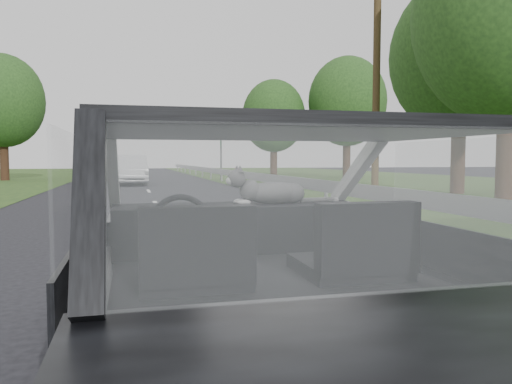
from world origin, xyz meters
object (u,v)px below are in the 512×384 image
cat (273,191)px  other_car (130,170)px  subject_car (263,266)px  utility_pole (376,84)px  highway_sign (221,159)px

cat → other_car: 23.05m
subject_car → utility_pole: bearing=60.3°
utility_pole → subject_car: bearing=-119.7°
highway_sign → utility_pole: size_ratio=0.35×
subject_car → highway_sign: (4.71, 27.84, 0.61)m
cat → other_car: size_ratio=0.12×
highway_sign → utility_pole: 15.26m
subject_car → other_car: 23.63m
cat → highway_sign: (4.49, 27.25, 0.25)m
cat → utility_pole: size_ratio=0.07×
subject_car → highway_sign: highway_sign is taller
utility_pole → highway_sign: bearing=100.4°
subject_car → cat: bearing=69.2°
subject_car → utility_pole: (7.43, 13.03, 3.09)m
highway_sign → other_car: bearing=-131.3°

